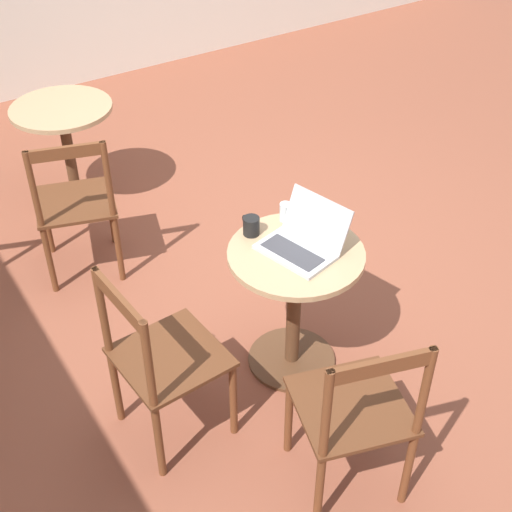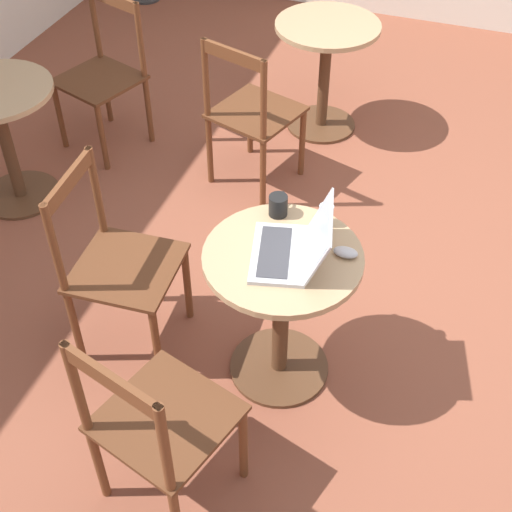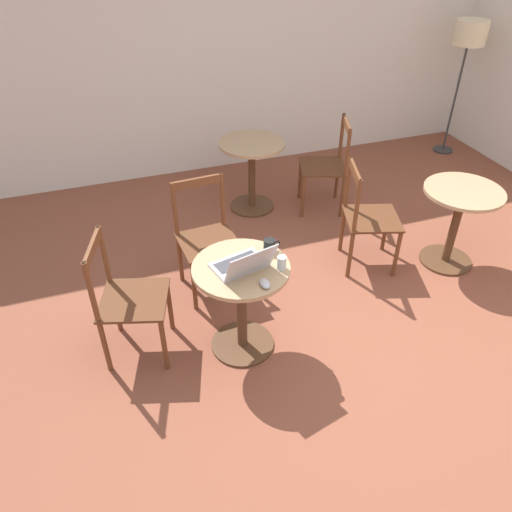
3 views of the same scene
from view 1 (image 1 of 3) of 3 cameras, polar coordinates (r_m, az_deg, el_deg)
ground_plane at (r=4.35m, az=0.89°, el=-1.32°), size 16.00×16.00×0.00m
cafe_table_near at (r=3.47m, az=3.11°, el=-2.54°), size 0.65×0.65×0.73m
cafe_table_mid at (r=4.88m, az=-14.95°, el=9.16°), size 0.65×0.65×0.73m
chair_near_back at (r=3.19m, az=-7.59°, el=-8.29°), size 0.47×0.47×0.93m
chair_near_left at (r=2.99m, az=7.93°, el=-12.36°), size 0.55×0.55×0.93m
chair_mid_left at (r=4.23m, az=-14.21°, el=3.93°), size 0.56×0.56×0.93m
laptop at (r=3.32m, az=3.73°, el=1.20°), size 0.41×0.38×0.22m
mouse at (r=3.49m, az=5.59°, el=2.51°), size 0.06×0.10×0.03m
mug at (r=3.41m, az=-0.40°, el=2.45°), size 0.12×0.08×0.09m
drinking_glass at (r=3.51m, az=2.38°, el=3.54°), size 0.06×0.06×0.09m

